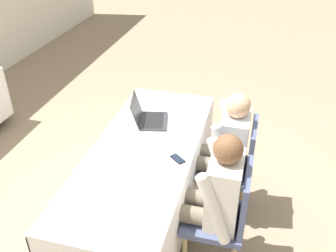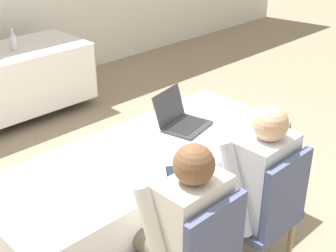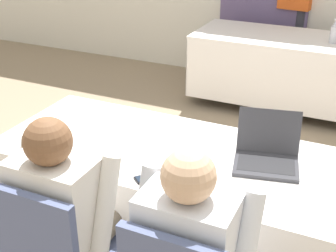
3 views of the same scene
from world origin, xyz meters
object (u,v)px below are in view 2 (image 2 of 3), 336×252
object	(u,v)px
cell_phone	(172,173)
laptop	(182,120)
person_white_shirt	(253,181)
chair_near_right	(265,211)
water_bottle	(13,41)
person_checkered_shirt	(181,227)

from	to	relation	value
cell_phone	laptop	bearing A→B (deg)	78.85
laptop	person_white_shirt	distance (m)	0.71
laptop	person_white_shirt	size ratio (longest dim) A/B	0.32
cell_phone	chair_near_right	distance (m)	0.60
laptop	chair_near_right	distance (m)	0.85
water_bottle	chair_near_right	world-z (taller)	water_bottle
person_checkered_shirt	person_white_shirt	bearing A→B (deg)	-180.00
cell_phone	chair_near_right	xyz separation A→B (m)	(0.36, -0.41, -0.24)
laptop	cell_phone	world-z (taller)	laptop
water_bottle	person_checkered_shirt	size ratio (longest dim) A/B	0.19
chair_near_right	person_checkered_shirt	xyz separation A→B (m)	(-0.60, 0.10, 0.16)
laptop	person_checkered_shirt	distance (m)	1.00
laptop	person_checkered_shirt	xyz separation A→B (m)	(-0.71, -0.69, -0.12)
chair_near_right	person_checkered_shirt	size ratio (longest dim) A/B	0.78
water_bottle	chair_near_right	bearing A→B (deg)	-92.18
cell_phone	chair_near_right	world-z (taller)	chair_near_right
water_bottle	person_white_shirt	distance (m)	3.08
person_checkered_shirt	person_white_shirt	xyz separation A→B (m)	(0.60, 0.00, 0.00)
laptop	person_checkered_shirt	world-z (taller)	person_checkered_shirt
chair_near_right	water_bottle	bearing A→B (deg)	-92.18
laptop	cell_phone	xyz separation A→B (m)	(-0.47, -0.38, -0.04)
person_white_shirt	cell_phone	bearing A→B (deg)	-40.62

